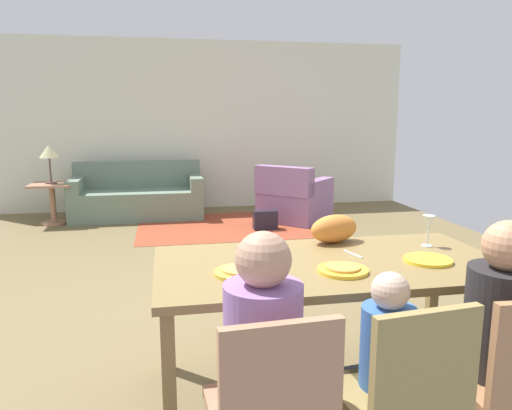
{
  "coord_description": "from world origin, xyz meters",
  "views": [
    {
      "loc": [
        -0.56,
        -3.83,
        1.52
      ],
      "look_at": [
        0.12,
        -0.28,
        0.85
      ],
      "focal_mm": 33.96,
      "sensor_mm": 36.0,
      "label": 1
    }
  ],
  "objects_px": {
    "dining_chair_child": "(405,394)",
    "side_table": "(52,198)",
    "armchair": "(293,199)",
    "dining_chair_man": "(272,410)",
    "handbag": "(265,220)",
    "dining_table": "(330,274)",
    "wine_glass": "(428,224)",
    "person_woman": "(493,355)",
    "person_child": "(381,385)",
    "couch": "(138,197)",
    "plate_near_man": "(240,272)",
    "plate_near_child": "(343,270)",
    "table_lamp": "(49,153)",
    "person_man": "(261,378)",
    "plate_near_woman": "(428,260)",
    "cat": "(334,229)"
  },
  "relations": [
    {
      "from": "dining_chair_child",
      "to": "side_table",
      "type": "bearing_deg",
      "value": 113.34
    },
    {
      "from": "dining_chair_child",
      "to": "armchair",
      "type": "height_order",
      "value": "dining_chair_child"
    },
    {
      "from": "dining_chair_man",
      "to": "handbag",
      "type": "height_order",
      "value": "dining_chair_man"
    },
    {
      "from": "dining_table",
      "to": "wine_glass",
      "type": "distance_m",
      "value": 0.71
    },
    {
      "from": "person_woman",
      "to": "armchair",
      "type": "distance_m",
      "value": 5.03
    },
    {
      "from": "person_child",
      "to": "couch",
      "type": "relative_size",
      "value": 0.49
    },
    {
      "from": "wine_glass",
      "to": "person_child",
      "type": "bearing_deg",
      "value": -128.41
    },
    {
      "from": "dining_table",
      "to": "dining_chair_child",
      "type": "relative_size",
      "value": 2.11
    },
    {
      "from": "wine_glass",
      "to": "person_child",
      "type": "relative_size",
      "value": 0.2
    },
    {
      "from": "armchair",
      "to": "side_table",
      "type": "xyz_separation_m",
      "value": [
        -3.39,
        0.44,
        0.06
      ]
    },
    {
      "from": "person_woman",
      "to": "dining_chair_man",
      "type": "bearing_deg",
      "value": -170.14
    },
    {
      "from": "dining_chair_child",
      "to": "person_child",
      "type": "distance_m",
      "value": 0.18
    },
    {
      "from": "plate_near_man",
      "to": "dining_chair_child",
      "type": "xyz_separation_m",
      "value": [
        0.51,
        -0.71,
        -0.28
      ]
    },
    {
      "from": "plate_near_child",
      "to": "side_table",
      "type": "xyz_separation_m",
      "value": [
        -2.42,
        4.97,
        -0.39
      ]
    },
    {
      "from": "dining_table",
      "to": "person_woman",
      "type": "xyz_separation_m",
      "value": [
        0.51,
        -0.65,
        -0.18
      ]
    },
    {
      "from": "dining_table",
      "to": "table_lamp",
      "type": "xyz_separation_m",
      "value": [
        -2.42,
        4.79,
        0.32
      ]
    },
    {
      "from": "handbag",
      "to": "dining_chair_child",
      "type": "bearing_deg",
      "value": -95.51
    },
    {
      "from": "dining_chair_child",
      "to": "armchair",
      "type": "distance_m",
      "value": 5.27
    },
    {
      "from": "person_man",
      "to": "dining_chair_child",
      "type": "height_order",
      "value": "person_man"
    },
    {
      "from": "armchair",
      "to": "side_table",
      "type": "height_order",
      "value": "armchair"
    },
    {
      "from": "dining_chair_man",
      "to": "plate_near_woman",
      "type": "bearing_deg",
      "value": 35.91
    },
    {
      "from": "person_woman",
      "to": "side_table",
      "type": "bearing_deg",
      "value": 118.23
    },
    {
      "from": "dining_table",
      "to": "dining_chair_man",
      "type": "bearing_deg",
      "value": -121.14
    },
    {
      "from": "wine_glass",
      "to": "handbag",
      "type": "relative_size",
      "value": 0.58
    },
    {
      "from": "dining_table",
      "to": "couch",
      "type": "relative_size",
      "value": 0.96
    },
    {
      "from": "person_man",
      "to": "cat",
      "type": "relative_size",
      "value": 3.47
    },
    {
      "from": "person_child",
      "to": "armchair",
      "type": "bearing_deg",
      "value": 78.93
    },
    {
      "from": "couch",
      "to": "side_table",
      "type": "distance_m",
      "value": 1.19
    },
    {
      "from": "person_man",
      "to": "plate_near_man",
      "type": "bearing_deg",
      "value": 89.77
    },
    {
      "from": "table_lamp",
      "to": "plate_near_woman",
      "type": "bearing_deg",
      "value": -59.16
    },
    {
      "from": "person_child",
      "to": "person_man",
      "type": "bearing_deg",
      "value": 179.4
    },
    {
      "from": "dining_table",
      "to": "person_child",
      "type": "distance_m",
      "value": 0.71
    },
    {
      "from": "plate_near_child",
      "to": "dining_chair_child",
      "type": "distance_m",
      "value": 0.7
    },
    {
      "from": "plate_near_woman",
      "to": "person_man",
      "type": "distance_m",
      "value": 1.18
    },
    {
      "from": "couch",
      "to": "armchair",
      "type": "height_order",
      "value": "same"
    },
    {
      "from": "cat",
      "to": "table_lamp",
      "type": "xyz_separation_m",
      "value": [
        -2.57,
        4.42,
        0.16
      ]
    },
    {
      "from": "plate_near_man",
      "to": "table_lamp",
      "type": "height_order",
      "value": "table_lamp"
    },
    {
      "from": "person_man",
      "to": "cat",
      "type": "distance_m",
      "value": 1.26
    },
    {
      "from": "dining_chair_child",
      "to": "couch",
      "type": "bearing_deg",
      "value": 102.14
    },
    {
      "from": "person_man",
      "to": "plate_near_child",
      "type": "bearing_deg",
      "value": 42.99
    },
    {
      "from": "plate_near_child",
      "to": "couch",
      "type": "relative_size",
      "value": 0.13
    },
    {
      "from": "dining_chair_man",
      "to": "person_child",
      "type": "height_order",
      "value": "person_child"
    },
    {
      "from": "dining_chair_child",
      "to": "person_woman",
      "type": "relative_size",
      "value": 0.78
    },
    {
      "from": "person_woman",
      "to": "handbag",
      "type": "height_order",
      "value": "person_woman"
    },
    {
      "from": "wine_glass",
      "to": "plate_near_man",
      "type": "bearing_deg",
      "value": -165.58
    },
    {
      "from": "plate_near_man",
      "to": "side_table",
      "type": "height_order",
      "value": "plate_near_man"
    },
    {
      "from": "dining_chair_man",
      "to": "cat",
      "type": "bearing_deg",
      "value": 61.47
    },
    {
      "from": "side_table",
      "to": "table_lamp",
      "type": "bearing_deg",
      "value": 0.0
    },
    {
      "from": "table_lamp",
      "to": "dining_chair_child",
      "type": "bearing_deg",
      "value": -66.66
    },
    {
      "from": "person_man",
      "to": "cat",
      "type": "height_order",
      "value": "person_man"
    }
  ]
}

